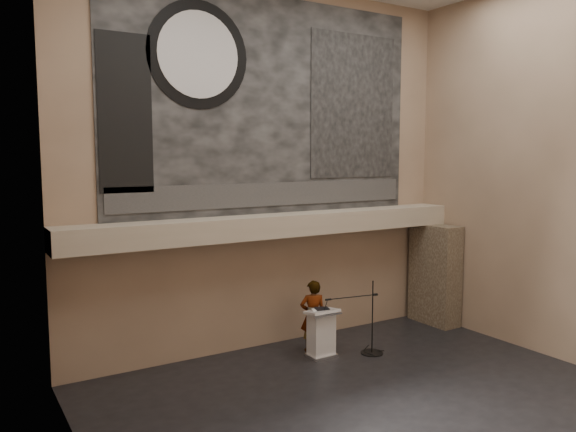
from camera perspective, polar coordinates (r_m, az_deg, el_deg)
floor at (r=10.99m, az=9.21°, el=-18.43°), size 10.00×10.00×0.00m
wall_back at (r=13.28m, az=-1.81°, el=4.83°), size 10.00×0.02×8.50m
wall_left at (r=7.71m, az=-19.72°, el=3.47°), size 0.02×8.00×8.50m
wall_right at (r=13.81m, az=25.53°, el=4.28°), size 0.02×8.00×8.50m
soffit at (r=13.03m, az=-0.92°, el=-0.93°), size 10.00×0.80×0.50m
sprinkler_left at (r=12.30m, az=-7.24°, el=-2.73°), size 0.04×0.04×0.06m
sprinkler_right at (r=14.08m, az=5.86°, el=-1.58°), size 0.04×0.04×0.06m
banner at (r=13.30m, az=-1.76°, el=11.08°), size 8.00×0.05×5.00m
banner_text_strip at (r=13.25m, az=-1.65°, el=2.23°), size 7.76×0.02×0.55m
banner_clock_rim at (r=12.60m, az=-9.10°, el=15.87°), size 2.30×0.02×2.30m
banner_clock_face at (r=12.58m, az=-9.06°, el=15.88°), size 1.84×0.02×1.84m
banner_building_print at (r=14.61m, az=6.67°, el=11.00°), size 2.60×0.02×3.60m
banner_brick_print at (r=11.93m, az=-16.22°, el=9.96°), size 1.10×0.02×3.20m
stone_pier at (r=15.83m, az=14.69°, el=-5.73°), size 0.60×1.40×2.70m
lectern at (r=12.98m, az=3.40°, el=-11.83°), size 0.71×0.51×1.13m
binder at (r=12.85m, az=3.49°, el=-9.39°), size 0.36×0.32×0.04m
papers at (r=12.77m, az=3.06°, el=-9.55°), size 0.33×0.38×0.00m
speaker_person at (r=13.30m, az=2.54°, el=-10.08°), size 0.71×0.59×1.68m
mic_stand at (r=13.41m, az=8.37°, el=-12.66°), size 1.44×0.52×1.71m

